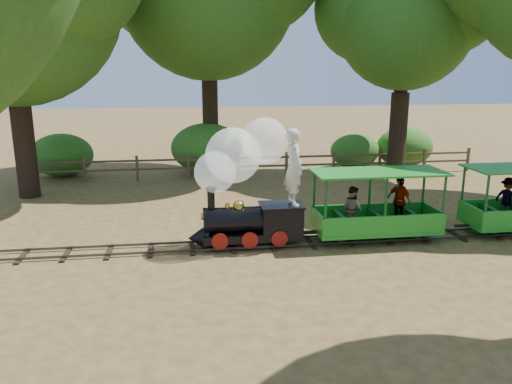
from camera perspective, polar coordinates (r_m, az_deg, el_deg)
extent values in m
plane|color=olive|center=(12.91, 6.21, -5.82)|extent=(90.00, 90.00, 0.00)
cube|color=#3F3D3A|center=(12.61, 6.55, -5.95)|extent=(22.00, 0.05, 0.05)
cube|color=#3F3D3A|center=(13.15, 5.90, -5.07)|extent=(22.00, 0.05, 0.05)
cube|color=#382314|center=(12.90, 6.21, -5.71)|extent=(0.12, 1.00, 0.05)
cube|color=#382314|center=(12.67, -16.43, -6.59)|extent=(0.12, 1.00, 0.05)
cube|color=#382314|center=(14.90, 25.25, -4.28)|extent=(0.12, 1.00, 0.05)
cube|color=black|center=(12.53, -0.44, -4.88)|extent=(2.46, 0.78, 0.20)
cylinder|color=black|center=(12.36, -2.25, -3.15)|extent=(1.57, 0.63, 0.63)
cylinder|color=black|center=(12.16, -5.16, -0.74)|extent=(0.18, 0.18, 0.49)
sphere|color=gold|center=(12.27, -2.00, -1.64)|extent=(0.29, 0.29, 0.29)
cylinder|color=gold|center=(12.24, -3.31, -1.59)|extent=(0.11, 0.11, 0.11)
cube|color=black|center=(12.52, 2.86, -2.96)|extent=(1.01, 0.78, 0.62)
cube|color=black|center=(12.42, 2.88, -1.50)|extent=(1.06, 0.85, 0.04)
cone|color=black|center=(12.44, -6.61, -5.23)|extent=(0.50, 0.72, 0.72)
cylinder|color=gold|center=(12.27, -6.06, -2.79)|extent=(0.11, 0.16, 0.16)
cylinder|color=maroon|center=(12.07, -4.16, -5.67)|extent=(0.40, 0.07, 0.40)
cylinder|color=maroon|center=(12.83, -4.41, -4.46)|extent=(0.40, 0.07, 0.40)
cylinder|color=maroon|center=(12.14, -0.71, -5.52)|extent=(0.40, 0.07, 0.40)
cylinder|color=maroon|center=(12.90, -1.17, -4.33)|extent=(0.40, 0.07, 0.40)
cylinder|color=maroon|center=(12.25, 2.68, -5.36)|extent=(0.40, 0.07, 0.40)
cylinder|color=maroon|center=(13.00, 2.02, -4.18)|extent=(0.40, 0.07, 0.40)
sphere|color=white|center=(12.07, -4.71, 2.27)|extent=(1.01, 1.01, 1.01)
sphere|color=white|center=(12.08, -2.63, 4.21)|extent=(1.34, 1.34, 1.34)
sphere|color=white|center=(12.17, 1.02, 5.90)|extent=(1.12, 1.12, 1.12)
imported|color=silver|center=(12.16, 4.33, 2.84)|extent=(0.57, 0.76, 1.90)
cube|color=#209323|center=(13.33, 13.49, -4.10)|extent=(3.19, 1.22, 0.09)
cube|color=#12511C|center=(13.36, 13.46, -4.55)|extent=(2.87, 0.47, 0.13)
cube|color=#209323|center=(12.74, 14.49, -3.68)|extent=(3.19, 0.06, 0.47)
cube|color=#209323|center=(13.75, 12.70, -2.26)|extent=(3.19, 0.06, 0.47)
cube|color=#209323|center=(12.95, 13.87, 2.22)|extent=(3.33, 1.36, 0.05)
cylinder|color=#12511C|center=(12.13, 7.95, -1.94)|extent=(0.07, 0.07, 1.50)
cylinder|color=#12511C|center=(13.15, 6.64, -0.63)|extent=(0.07, 0.07, 1.50)
cylinder|color=#12511C|center=(13.27, 20.65, -1.32)|extent=(0.07, 0.07, 1.50)
cylinder|color=#12511C|center=(14.22, 18.56, -0.16)|extent=(0.07, 0.07, 1.50)
cube|color=#12511C|center=(12.94, 9.60, -3.36)|extent=(0.11, 1.03, 0.37)
cube|color=#12511C|center=(13.26, 13.55, -3.13)|extent=(0.11, 1.03, 0.37)
cube|color=#12511C|center=(13.63, 17.29, -2.91)|extent=(0.11, 1.03, 0.37)
cylinder|color=black|center=(12.73, 9.70, -5.12)|extent=(0.26, 0.06, 0.26)
cylinder|color=black|center=(13.30, 8.87, -4.24)|extent=(0.26, 0.06, 0.26)
cylinder|color=black|center=(13.48, 18.01, -4.54)|extent=(0.26, 0.06, 0.26)
cylinder|color=black|center=(14.02, 16.89, -3.73)|extent=(0.26, 0.06, 0.26)
imported|color=gray|center=(12.77, 10.95, -1.85)|extent=(0.62, 0.68, 1.14)
imported|color=gray|center=(13.52, 16.00, -0.91)|extent=(0.60, 0.82, 1.30)
cube|color=#209323|center=(15.71, 27.12, -1.45)|extent=(3.19, 0.06, 0.47)
cylinder|color=#12511C|center=(13.86, 24.81, -1.10)|extent=(0.07, 0.07, 1.50)
cylinder|color=#12511C|center=(14.76, 22.53, 0.00)|extent=(0.07, 0.07, 1.50)
cube|color=#12511C|center=(14.73, 25.30, -2.39)|extent=(0.11, 1.03, 0.37)
cylinder|color=black|center=(14.53, 25.64, -3.92)|extent=(0.26, 0.06, 0.26)
cylinder|color=black|center=(15.04, 24.32, -3.20)|extent=(0.26, 0.06, 0.26)
imported|color=gray|center=(15.18, 26.81, -0.61)|extent=(0.70, 0.84, 1.13)
cylinder|color=#2D2116|center=(18.74, -24.94, 4.84)|extent=(0.70, 0.70, 3.57)
cylinder|color=#2D2116|center=(18.56, -25.85, 13.40)|extent=(0.52, 0.53, 2.04)
cylinder|color=#2D2116|center=(21.40, -5.22, 7.69)|extent=(0.66, 0.66, 4.01)
cylinder|color=#2D2116|center=(21.28, -5.41, 16.15)|extent=(0.50, 0.50, 2.29)
cylinder|color=#2D2116|center=(21.24, 15.89, 6.30)|extent=(0.72, 0.72, 3.38)
cylinder|color=#2D2116|center=(21.07, 16.38, 13.47)|extent=(0.54, 0.54, 1.93)
sphere|color=#2A571B|center=(21.14, 16.73, 18.26)|extent=(5.34, 5.34, 5.34)
sphere|color=#2A571B|center=(21.07, 21.32, 19.75)|extent=(4.00, 4.00, 4.00)
sphere|color=#2A571B|center=(21.60, 12.67, 19.82)|extent=(4.27, 4.27, 4.27)
cube|color=brown|center=(20.98, -24.36, 2.19)|extent=(0.10, 0.10, 1.00)
cube|color=brown|center=(20.50, -19.00, 2.43)|extent=(0.10, 0.10, 1.00)
cube|color=brown|center=(20.21, -13.42, 2.66)|extent=(0.10, 0.10, 1.00)
cube|color=brown|center=(20.12, -7.74, 2.87)|extent=(0.10, 0.10, 1.00)
cube|color=brown|center=(20.23, -2.06, 3.05)|extent=(0.10, 0.10, 1.00)
cube|color=brown|center=(20.53, 3.51, 3.19)|extent=(0.10, 0.10, 1.00)
cube|color=brown|center=(21.02, 8.86, 3.31)|extent=(0.10, 0.10, 1.00)
cube|color=brown|center=(21.68, 13.94, 3.39)|extent=(0.10, 0.10, 1.00)
cube|color=brown|center=(22.50, 18.68, 3.44)|extent=(0.10, 0.10, 1.00)
cube|color=brown|center=(23.47, 23.06, 3.46)|extent=(0.10, 0.10, 1.00)
cube|color=brown|center=(20.30, 0.74, 3.95)|extent=(18.00, 0.06, 0.08)
cube|color=brown|center=(20.36, 0.74, 2.99)|extent=(18.00, 0.06, 0.08)
ellipsoid|color=#2D6B1E|center=(21.92, -21.33, 3.95)|extent=(2.54, 1.95, 1.76)
ellipsoid|color=#2D6B1E|center=(21.32, -5.65, 5.05)|extent=(3.02, 2.32, 2.09)
ellipsoid|color=#2D6B1E|center=(22.61, 11.23, 4.63)|extent=(2.20, 1.69, 1.52)
ellipsoid|color=#2D6B1E|center=(23.45, 16.62, 4.96)|extent=(2.57, 1.98, 1.78)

